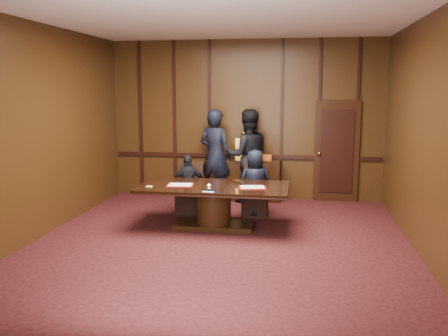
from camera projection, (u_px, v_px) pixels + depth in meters
name	position (u px, v px, depth m)	size (l,w,h in m)	color
room	(223.00, 136.00, 7.21)	(7.00, 7.04, 3.50)	black
sideboard	(243.00, 178.00, 10.47)	(1.60, 0.45, 1.54)	black
conference_table	(214.00, 199.00, 8.35)	(2.62, 1.32, 0.76)	black
folder_left	(180.00, 185.00, 8.31)	(0.49, 0.38, 0.02)	#9A0F0E
folder_right	(252.00, 187.00, 8.11)	(0.51, 0.41, 0.02)	#9A0F0E
inkstand	(209.00, 188.00, 7.86)	(0.20, 0.14, 0.12)	white
notepad	(149.00, 186.00, 8.19)	(0.10, 0.07, 0.01)	#EDDC74
chair_left	(190.00, 199.00, 9.34)	(0.50, 0.50, 0.99)	black
chair_right	(255.00, 201.00, 9.13)	(0.48, 0.48, 0.99)	black
signatory_left	(189.00, 185.00, 9.21)	(0.69, 0.29, 1.18)	black
signatory_right	(255.00, 184.00, 9.00)	(0.64, 0.42, 1.31)	black
witness_left	(215.00, 155.00, 10.32)	(0.73, 0.48, 2.01)	black
witness_right	(248.00, 156.00, 10.21)	(0.98, 0.76, 2.01)	black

